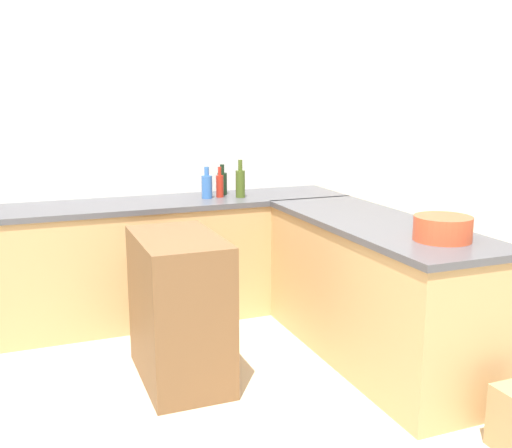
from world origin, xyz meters
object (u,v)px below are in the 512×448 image
(wine_bottle_dark, at_px, (222,183))
(island_table, at_px, (179,308))
(olive_oil_bottle, at_px, (240,183))
(hot_sauce_bottle, at_px, (220,185))
(mixing_bowl, at_px, (443,228))
(water_bottle_blue, at_px, (207,186))

(wine_bottle_dark, bearing_deg, island_table, -119.33)
(island_table, height_order, olive_oil_bottle, olive_oil_bottle)
(island_table, xyz_separation_m, hot_sauce_bottle, (0.62, 1.09, 0.57))
(mixing_bowl, bearing_deg, hot_sauce_bottle, 110.45)
(mixing_bowl, height_order, water_bottle_blue, water_bottle_blue)
(hot_sauce_bottle, bearing_deg, mixing_bowl, -69.55)
(wine_bottle_dark, height_order, water_bottle_blue, water_bottle_blue)
(water_bottle_blue, bearing_deg, island_table, -115.37)
(island_table, bearing_deg, water_bottle_blue, 64.63)
(island_table, relative_size, olive_oil_bottle, 3.03)
(island_table, relative_size, wine_bottle_dark, 3.67)
(mixing_bowl, height_order, hot_sauce_bottle, hot_sauce_bottle)
(wine_bottle_dark, distance_m, water_bottle_blue, 0.22)
(mixing_bowl, bearing_deg, water_bottle_blue, 113.54)
(island_table, relative_size, mixing_bowl, 2.81)
(island_table, height_order, water_bottle_blue, water_bottle_blue)
(mixing_bowl, bearing_deg, olive_oil_bottle, 106.95)
(mixing_bowl, xyz_separation_m, water_bottle_blue, (-0.79, 1.81, 0.03))
(wine_bottle_dark, xyz_separation_m, olive_oil_bottle, (0.09, -0.19, 0.02))
(island_table, xyz_separation_m, mixing_bowl, (1.30, -0.74, 0.54))
(mixing_bowl, distance_m, olive_oil_bottle, 1.84)
(mixing_bowl, relative_size, hot_sauce_bottle, 1.33)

